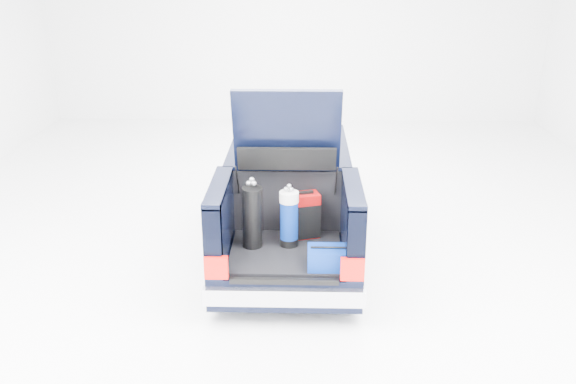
{
  "coord_description": "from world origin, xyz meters",
  "views": [
    {
      "loc": [
        0.19,
        -8.0,
        3.88
      ],
      "look_at": [
        0.0,
        -0.5,
        0.97
      ],
      "focal_mm": 38.0,
      "sensor_mm": 36.0,
      "label": 1
    }
  ],
  "objects_px": {
    "car": "(289,196)",
    "black_golf_bag": "(252,217)",
    "red_suitcase": "(304,216)",
    "blue_duffel": "(329,258)",
    "blue_golf_bag": "(289,218)"
  },
  "relations": [
    {
      "from": "red_suitcase",
      "to": "blue_golf_bag",
      "type": "distance_m",
      "value": 0.31
    },
    {
      "from": "black_golf_bag",
      "to": "blue_golf_bag",
      "type": "height_order",
      "value": "black_golf_bag"
    },
    {
      "from": "car",
      "to": "red_suitcase",
      "type": "bearing_deg",
      "value": -79.91
    },
    {
      "from": "black_golf_bag",
      "to": "blue_duffel",
      "type": "distance_m",
      "value": 1.06
    },
    {
      "from": "blue_duffel",
      "to": "car",
      "type": "bearing_deg",
      "value": 104.22
    },
    {
      "from": "car",
      "to": "black_golf_bag",
      "type": "height_order",
      "value": "car"
    },
    {
      "from": "car",
      "to": "blue_duffel",
      "type": "xyz_separation_m",
      "value": [
        0.5,
        -1.99,
        0.04
      ]
    },
    {
      "from": "black_golf_bag",
      "to": "blue_golf_bag",
      "type": "xyz_separation_m",
      "value": [
        0.43,
        0.07,
        -0.04
      ]
    },
    {
      "from": "red_suitcase",
      "to": "blue_duffel",
      "type": "height_order",
      "value": "red_suitcase"
    },
    {
      "from": "red_suitcase",
      "to": "blue_duffel",
      "type": "xyz_separation_m",
      "value": [
        0.29,
        -0.8,
        -0.17
      ]
    },
    {
      "from": "black_golf_bag",
      "to": "blue_duffel",
      "type": "xyz_separation_m",
      "value": [
        0.9,
        -0.5,
        -0.27
      ]
    },
    {
      "from": "red_suitcase",
      "to": "black_golf_bag",
      "type": "height_order",
      "value": "black_golf_bag"
    },
    {
      "from": "car",
      "to": "blue_golf_bag",
      "type": "relative_size",
      "value": 5.98
    },
    {
      "from": "car",
      "to": "blue_duffel",
      "type": "bearing_deg",
      "value": -75.93
    },
    {
      "from": "red_suitcase",
      "to": "blue_golf_bag",
      "type": "height_order",
      "value": "blue_golf_bag"
    }
  ]
}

